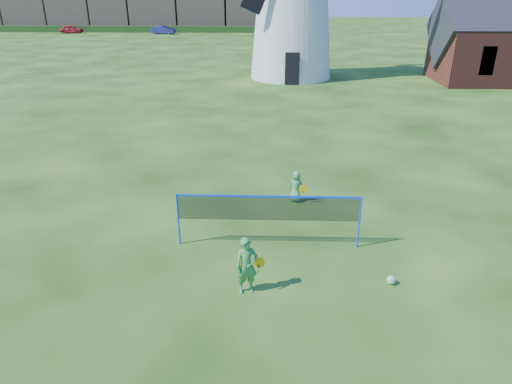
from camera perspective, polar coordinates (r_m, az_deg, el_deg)
The scene contains 9 objects.
ground at distance 12.89m, azimuth -0.97°, elevation -6.99°, with size 220.00×220.00×0.00m, color black.
badminton_net at distance 12.49m, azimuth 1.54°, elevation -2.14°, with size 5.05×0.05×1.55m.
player_girl at distance 10.83m, azimuth -1.16°, elevation -9.17°, with size 0.72×0.49×1.44m.
player_boy at distance 15.45m, azimuth 5.03°, elevation 0.68°, with size 0.67×0.50×1.07m.
play_ball at distance 11.89m, azimuth 16.50°, elevation -10.48°, with size 0.22×0.22×0.22m, color green.
terraced_houses at distance 87.02m, azimuth -16.55°, elevation 21.51°, with size 52.78×8.40×8.39m.
hedge at distance 80.50m, azimuth -15.17°, elevation 19.01°, with size 62.00×0.80×1.00m, color #193814.
car_left at distance 81.83m, azimuth -22.03°, elevation 18.30°, with size 1.42×3.53×1.20m, color maroon.
car_right at distance 76.47m, azimuth -11.48°, elevation 19.19°, with size 1.29×3.70×1.22m, color navy.
Camera 1 is at (0.60, -11.02, 6.68)m, focal length 32.09 mm.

